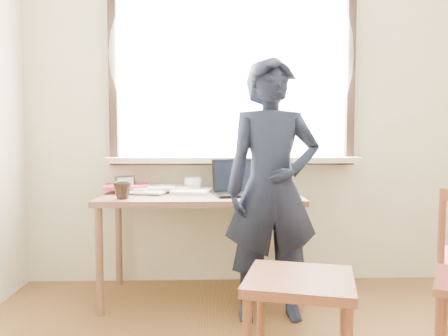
{
  "coord_description": "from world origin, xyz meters",
  "views": [
    {
      "loc": [
        -0.37,
        -1.3,
        1.09
      ],
      "look_at": [
        -0.3,
        0.95,
        0.94
      ],
      "focal_mm": 35.0,
      "sensor_mm": 36.0,
      "label": 1
    }
  ],
  "objects_px": {
    "mug_dark": "(122,191)",
    "work_chair": "(299,293)",
    "person": "(272,189)",
    "laptop": "(240,187)",
    "mug_white": "(193,184)",
    "desk": "(201,205)"
  },
  "relations": [
    {
      "from": "mug_white",
      "to": "work_chair",
      "type": "xyz_separation_m",
      "value": [
        0.52,
        -1.25,
        -0.36
      ]
    },
    {
      "from": "mug_white",
      "to": "person",
      "type": "bearing_deg",
      "value": -47.74
    },
    {
      "from": "laptop",
      "to": "person",
      "type": "bearing_deg",
      "value": -61.04
    },
    {
      "from": "mug_dark",
      "to": "work_chair",
      "type": "height_order",
      "value": "mug_dark"
    },
    {
      "from": "desk",
      "to": "mug_white",
      "type": "xyz_separation_m",
      "value": [
        -0.06,
        0.2,
        0.12
      ]
    },
    {
      "from": "desk",
      "to": "work_chair",
      "type": "xyz_separation_m",
      "value": [
        0.46,
        -1.05,
        -0.23
      ]
    },
    {
      "from": "mug_white",
      "to": "work_chair",
      "type": "relative_size",
      "value": 0.22
    },
    {
      "from": "mug_white",
      "to": "desk",
      "type": "bearing_deg",
      "value": -72.78
    },
    {
      "from": "work_chair",
      "to": "mug_white",
      "type": "bearing_deg",
      "value": 112.71
    },
    {
      "from": "mug_dark",
      "to": "person",
      "type": "xyz_separation_m",
      "value": [
        0.92,
        -0.14,
        0.02
      ]
    },
    {
      "from": "laptop",
      "to": "person",
      "type": "relative_size",
      "value": 0.25
    },
    {
      "from": "desk",
      "to": "mug_dark",
      "type": "relative_size",
      "value": 11.68
    },
    {
      "from": "mug_dark",
      "to": "work_chair",
      "type": "xyz_separation_m",
      "value": [
        0.94,
        -0.84,
        -0.36
      ]
    },
    {
      "from": "work_chair",
      "to": "mug_dark",
      "type": "bearing_deg",
      "value": 138.35
    },
    {
      "from": "work_chair",
      "to": "person",
      "type": "height_order",
      "value": "person"
    },
    {
      "from": "mug_white",
      "to": "person",
      "type": "height_order",
      "value": "person"
    },
    {
      "from": "mug_dark",
      "to": "work_chair",
      "type": "distance_m",
      "value": 1.31
    },
    {
      "from": "desk",
      "to": "person",
      "type": "height_order",
      "value": "person"
    },
    {
      "from": "desk",
      "to": "laptop",
      "type": "xyz_separation_m",
      "value": [
        0.26,
        -0.03,
        0.13
      ]
    },
    {
      "from": "mug_dark",
      "to": "laptop",
      "type": "bearing_deg",
      "value": 13.19
    },
    {
      "from": "desk",
      "to": "mug_white",
      "type": "height_order",
      "value": "mug_white"
    },
    {
      "from": "person",
      "to": "work_chair",
      "type": "bearing_deg",
      "value": -91.59
    }
  ]
}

